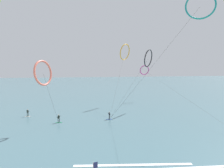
# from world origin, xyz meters

# --- Properties ---
(sea_water) EXTENTS (400.00, 200.00, 0.08)m
(sea_water) POSITION_xyz_m (0.00, 104.83, 0.04)
(sea_water) COLOR #476B75
(sea_water) RESTS_ON ground
(surfer_cobalt) EXTENTS (1.40, 0.59, 1.70)m
(surfer_cobalt) POSITION_xyz_m (0.90, 27.87, 0.82)
(surfer_cobalt) COLOR #2647B7
(surfer_cobalt) RESTS_ON ground
(surfer_ivory) EXTENTS (1.40, 0.73, 1.70)m
(surfer_ivory) POSITION_xyz_m (-17.19, 33.76, 0.82)
(surfer_ivory) COLOR silver
(surfer_ivory) RESTS_ON ground
(surfer_emerald) EXTENTS (1.40, 0.64, 1.70)m
(surfer_emerald) POSITION_xyz_m (-9.78, 27.17, 0.82)
(surfer_emerald) COLOR #199351
(surfer_emerald) RESTS_ON ground
(kite_teal) EXTENTS (13.63, 16.22, 22.96)m
(kite_teal) POSITION_xyz_m (12.28, 13.29, 20.73)
(kite_teal) COLOR teal
(kite_teal) RESTS_ON ground
(kite_coral) EXTENTS (3.82, 6.50, 12.80)m
(kite_coral) POSITION_xyz_m (-11.98, 22.88, 10.46)
(kite_coral) COLOR #EA7260
(kite_coral) RESTS_ON ground
(kite_charcoal) EXTENTS (14.56, 11.95, 16.27)m
(kite_charcoal) POSITION_xyz_m (13.35, 37.61, 13.81)
(kite_charcoal) COLOR black
(kite_charcoal) RESTS_ON ground
(kite_magenta) EXTENTS (3.83, 43.17, 12.02)m
(kite_magenta) POSITION_xyz_m (17.30, 51.40, 10.31)
(kite_magenta) COLOR #CC288E
(kite_magenta) RESTS_ON ground
(kite_amber) EXTENTS (10.50, 21.01, 18.59)m
(kite_amber) POSITION_xyz_m (9.08, 46.65, 16.05)
(kite_amber) COLOR orange
(kite_amber) RESTS_ON ground
(wave_crest_mid) EXTENTS (13.90, 2.56, 0.12)m
(wave_crest_mid) POSITION_xyz_m (0.11, 6.90, 0.06)
(wave_crest_mid) COLOR white
(wave_crest_mid) RESTS_ON ground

